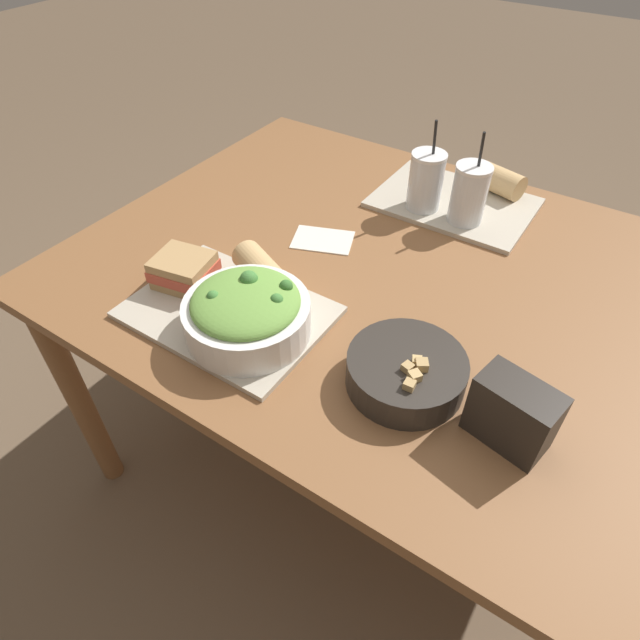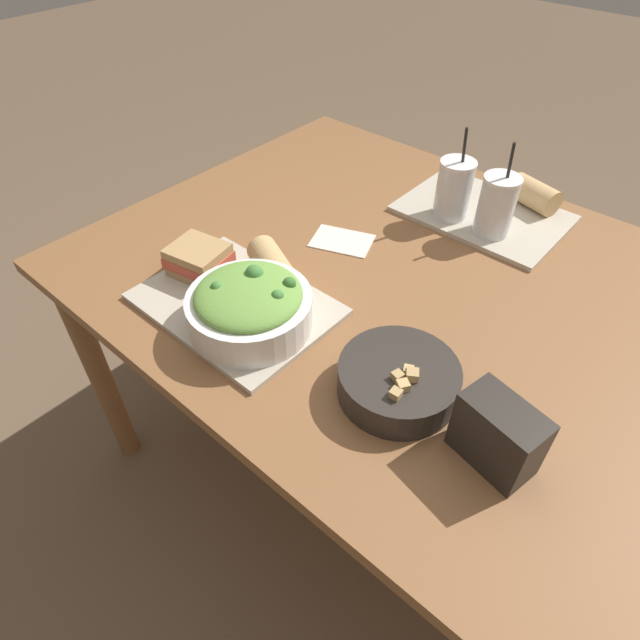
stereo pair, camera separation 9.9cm
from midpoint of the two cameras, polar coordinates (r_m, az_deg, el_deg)
ground_plane at (r=1.76m, az=3.78°, el=-14.61°), size 12.00×12.00×0.00m
dining_table at (r=1.25m, az=5.17°, el=2.09°), size 1.42×1.09×0.76m
tray_near at (r=1.10m, az=-12.31°, el=0.72°), size 0.39×0.28×0.01m
tray_far at (r=1.45m, az=12.14°, el=12.07°), size 0.39×0.28×0.01m
salad_bowl at (r=1.01m, az=-10.59°, el=0.73°), size 0.24×0.24×0.11m
soup_bowl at (r=0.94m, az=6.20°, el=-5.56°), size 0.21×0.21×0.08m
sandwich_near at (r=1.17m, az=-16.69°, el=5.00°), size 0.14×0.12×0.06m
baguette_near at (r=1.12m, az=-8.56°, el=4.85°), size 0.17×0.12×0.07m
baguette_far at (r=1.49m, az=16.90°, el=13.92°), size 0.13×0.10×0.07m
drink_cup_dark at (r=1.37m, az=9.12°, el=14.19°), size 0.09×0.09×0.23m
drink_cup_red at (r=1.34m, az=13.52°, el=12.70°), size 0.09×0.09×0.23m
chip_bag at (r=0.87m, az=16.84°, el=-9.71°), size 0.14×0.10×0.12m
napkin_folded at (r=1.28m, az=-1.93°, el=8.45°), size 0.17×0.14×0.00m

